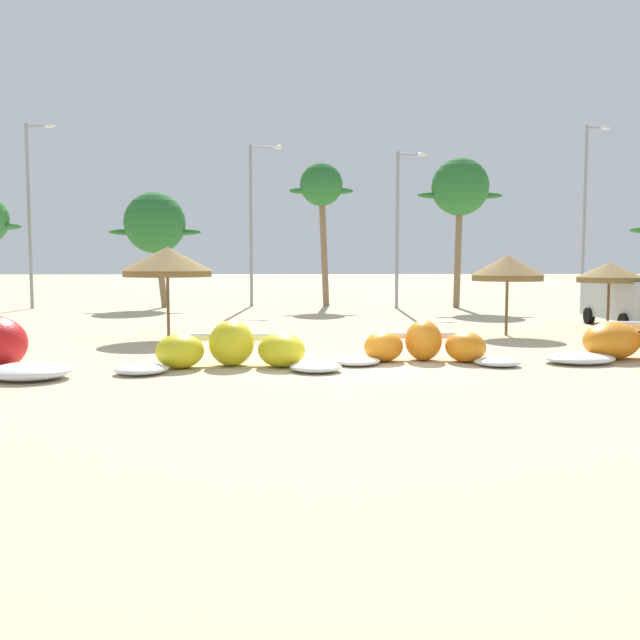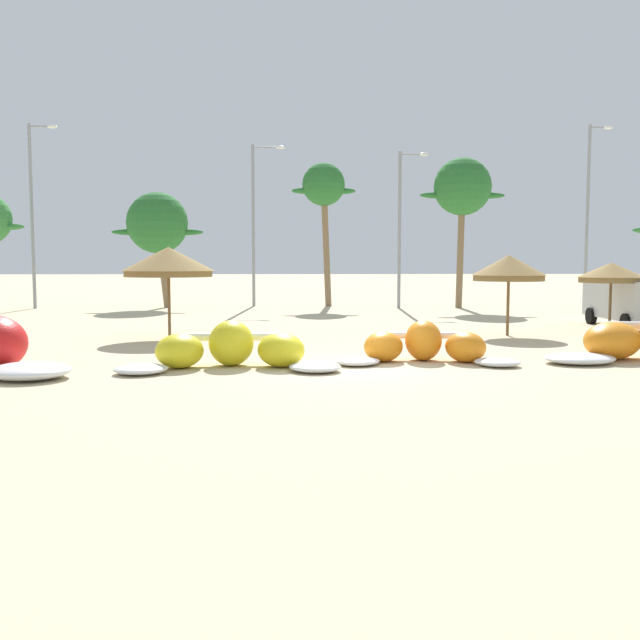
% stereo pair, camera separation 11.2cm
% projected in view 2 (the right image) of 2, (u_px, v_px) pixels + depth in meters
% --- Properties ---
extents(ground_plane, '(260.00, 260.00, 0.00)m').
position_uv_depth(ground_plane, '(352.00, 368.00, 16.61)').
color(ground_plane, beige).
extents(kite_left, '(5.51, 2.57, 1.12)m').
position_uv_depth(kite_left, '(231.00, 350.00, 16.70)').
color(kite_left, white).
rests_on(kite_left, ground).
extents(kite_left_of_center, '(4.78, 2.37, 1.04)m').
position_uv_depth(kite_left_of_center, '(424.00, 346.00, 17.65)').
color(kite_left_of_center, white).
rests_on(kite_left_of_center, ground).
extents(beach_umbrella_near_van, '(3.06, 3.06, 3.05)m').
position_uv_depth(beach_umbrella_near_van, '(168.00, 262.00, 22.97)').
color(beach_umbrella_near_van, brown).
rests_on(beach_umbrella_near_van, ground).
extents(beach_umbrella_middle, '(2.55, 2.55, 2.79)m').
position_uv_depth(beach_umbrella_middle, '(509.00, 268.00, 23.86)').
color(beach_umbrella_middle, brown).
rests_on(beach_umbrella_middle, ground).
extents(beach_umbrella_near_palms, '(2.41, 2.41, 2.53)m').
position_uv_depth(beach_umbrella_near_palms, '(611.00, 273.00, 25.57)').
color(beach_umbrella_near_palms, brown).
rests_on(beach_umbrella_near_palms, ground).
extents(parked_van, '(2.27, 5.28, 1.84)m').
position_uv_depth(parked_van, '(632.00, 300.00, 26.87)').
color(parked_van, '#B2B7BC').
rests_on(parked_van, ground).
extents(palm_left, '(5.11, 3.41, 6.44)m').
position_uv_depth(palm_left, '(157.00, 224.00, 38.58)').
color(palm_left, '#7F6647').
rests_on(palm_left, ground).
extents(palm_left_of_gap, '(3.68, 2.46, 8.22)m').
position_uv_depth(palm_left_of_gap, '(324.00, 188.00, 39.54)').
color(palm_left_of_gap, '#7F6647').
rests_on(palm_left_of_gap, ground).
extents(palm_center_left, '(4.74, 3.16, 8.28)m').
position_uv_depth(palm_center_left, '(462.00, 188.00, 38.06)').
color(palm_center_left, '#7F6647').
rests_on(palm_center_left, ground).
extents(lamppost_west, '(1.61, 0.24, 10.00)m').
position_uv_depth(lamppost_west, '(34.00, 207.00, 37.61)').
color(lamppost_west, gray).
rests_on(lamppost_west, ground).
extents(lamppost_west_center, '(1.96, 0.24, 9.24)m').
position_uv_depth(lamppost_west_center, '(256.00, 216.00, 39.68)').
color(lamppost_west_center, gray).
rests_on(lamppost_west_center, ground).
extents(lamppost_east_center, '(1.71, 0.24, 8.56)m').
position_uv_depth(lamppost_east_center, '(402.00, 221.00, 37.93)').
color(lamppost_east_center, gray).
rests_on(lamppost_east_center, ground).
extents(lamppost_east, '(1.41, 0.24, 10.29)m').
position_uv_depth(lamppost_east, '(589.00, 208.00, 39.37)').
color(lamppost_east, gray).
rests_on(lamppost_east, ground).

